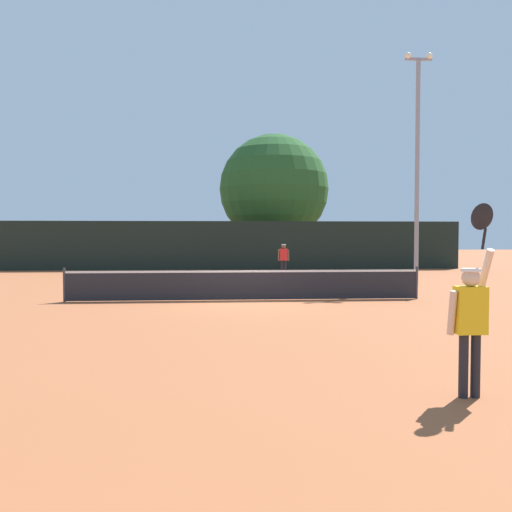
# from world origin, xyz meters

# --- Properties ---
(ground_plane) EXTENTS (120.00, 120.00, 0.00)m
(ground_plane) POSITION_xyz_m (0.00, 0.00, 0.00)
(ground_plane) COLOR #9E5633
(tennis_net) EXTENTS (11.42, 0.08, 1.07)m
(tennis_net) POSITION_xyz_m (0.00, 0.00, 0.51)
(tennis_net) COLOR #232328
(tennis_net) RESTS_ON ground
(perimeter_fence) EXTENTS (28.64, 0.12, 2.97)m
(perimeter_fence) POSITION_xyz_m (0.00, 15.55, 1.49)
(perimeter_fence) COLOR black
(perimeter_fence) RESTS_ON ground
(player_serving) EXTENTS (0.68, 0.39, 2.51)m
(player_serving) POSITION_xyz_m (2.36, -10.46, 1.10)
(player_serving) COLOR yellow
(player_serving) RESTS_ON ground
(player_receiving) EXTENTS (0.57, 0.24, 1.64)m
(player_receiving) POSITION_xyz_m (2.50, 9.90, 1.01)
(player_receiving) COLOR red
(player_receiving) RESTS_ON ground
(tennis_ball) EXTENTS (0.07, 0.07, 0.07)m
(tennis_ball) POSITION_xyz_m (-0.60, 3.39, 0.03)
(tennis_ball) COLOR #CCE033
(tennis_ball) RESTS_ON ground
(light_pole) EXTENTS (1.18, 0.28, 9.61)m
(light_pole) POSITION_xyz_m (7.40, 4.56, 5.38)
(light_pole) COLOR gray
(light_pole) RESTS_ON ground
(large_tree) EXTENTS (7.83, 7.83, 9.37)m
(large_tree) POSITION_xyz_m (3.22, 21.27, 5.44)
(large_tree) COLOR brown
(large_tree) RESTS_ON ground
(parked_car_near) EXTENTS (2.50, 4.44, 1.69)m
(parked_car_near) POSITION_xyz_m (-7.60, 22.82, 0.78)
(parked_car_near) COLOR black
(parked_car_near) RESTS_ON ground
(parked_car_mid) EXTENTS (1.96, 4.23, 1.69)m
(parked_car_mid) POSITION_xyz_m (2.49, 21.25, 0.78)
(parked_car_mid) COLOR black
(parked_car_mid) RESTS_ON ground
(parked_car_far) EXTENTS (2.11, 4.29, 1.69)m
(parked_car_far) POSITION_xyz_m (6.36, 23.60, 0.78)
(parked_car_far) COLOR red
(parked_car_far) RESTS_ON ground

